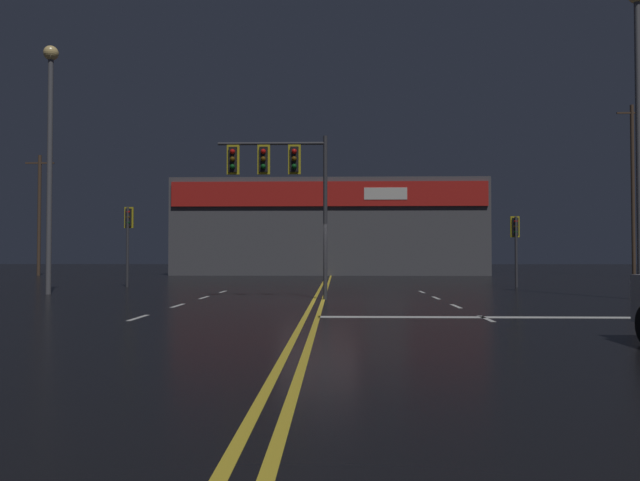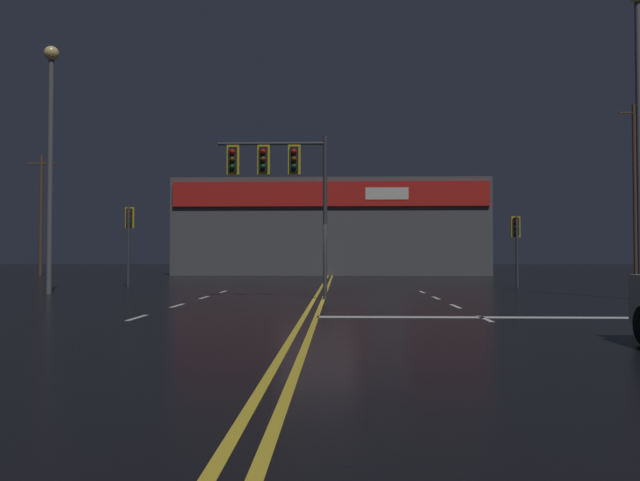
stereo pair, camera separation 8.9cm
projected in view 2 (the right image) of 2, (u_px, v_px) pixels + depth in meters
ground_plane at (318, 301)px, 19.76m from camera, size 200.00×200.00×0.00m
road_markings at (338, 303)px, 18.91m from camera, size 11.95×60.00×0.01m
traffic_signal_median at (278, 172)px, 20.81m from camera, size 3.67×0.36×5.46m
traffic_signal_corner_northwest at (129, 228)px, 29.34m from camera, size 0.42×0.36×3.77m
traffic_signal_corner_northeast at (516, 235)px, 29.12m from camera, size 0.42×0.36×3.32m
streetlight_near_left at (639, 101)px, 20.70m from camera, size 0.56×0.56×10.47m
streetlight_near_right at (51, 135)px, 23.75m from camera, size 0.56×0.56×9.48m
building_backdrop at (331, 229)px, 51.55m from camera, size 24.18×10.23×7.42m
utility_pole_row at (380, 198)px, 46.50m from camera, size 46.64×0.26×12.69m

